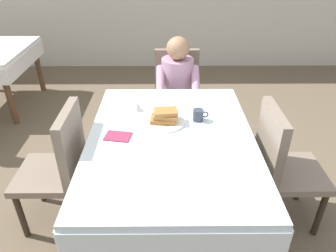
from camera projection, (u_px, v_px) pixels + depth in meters
ground_plane at (171, 215)px, 2.46m from camera, size 14.00×14.00×0.00m
dining_table_main at (171, 148)px, 2.12m from camera, size 1.12×1.52×0.74m
chair_diner at (177, 91)px, 3.19m from camera, size 0.44×0.45×0.93m
diner_person at (177, 85)px, 2.98m from camera, size 0.40×0.43×1.12m
chair_left_side at (60, 162)px, 2.18m from camera, size 0.45×0.44×0.93m
chair_right_side at (281, 161)px, 2.19m from camera, size 0.45×0.44×0.93m
plate_breakfast at (165, 122)px, 2.22m from camera, size 0.28×0.28×0.02m
breakfast_stack at (165, 116)px, 2.20m from camera, size 0.20×0.15×0.08m
cup_coffee at (198, 115)px, 2.24m from camera, size 0.11×0.08×0.08m
syrup_pitcher at (137, 106)px, 2.37m from camera, size 0.08×0.08×0.07m
fork_left_of_plate at (138, 124)px, 2.21m from camera, size 0.03×0.18×0.00m
knife_right_of_plate at (192, 124)px, 2.21m from camera, size 0.03×0.20×0.00m
spoon_near_edge at (169, 152)px, 1.92m from camera, size 0.15×0.02×0.00m
napkin_folded at (118, 136)px, 2.07m from camera, size 0.19×0.15×0.01m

